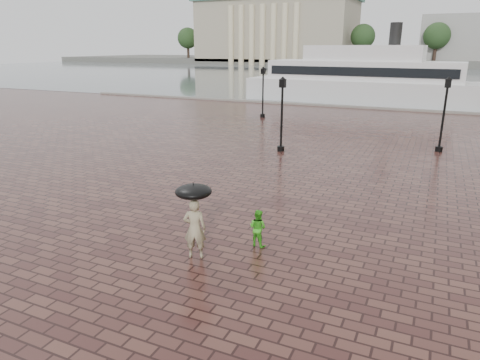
# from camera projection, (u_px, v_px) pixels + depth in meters

# --- Properties ---
(ground) EXTENTS (300.00, 300.00, 0.00)m
(ground) POSITION_uv_depth(u_px,v_px,m) (345.00, 224.00, 15.70)
(ground) COLOR #351A18
(ground) RESTS_ON ground
(harbour_water) EXTENTS (240.00, 240.00, 0.00)m
(harbour_water) POSITION_uv_depth(u_px,v_px,m) (428.00, 76.00, 95.56)
(harbour_water) COLOR #4D575E
(harbour_water) RESTS_ON ground
(quay_edge) EXTENTS (80.00, 0.60, 0.30)m
(quay_edge) POSITION_uv_depth(u_px,v_px,m) (408.00, 111.00, 43.48)
(quay_edge) COLOR slate
(quay_edge) RESTS_ON ground
(far_shore) EXTENTS (300.00, 60.00, 2.00)m
(far_shore) POSITION_uv_depth(u_px,v_px,m) (435.00, 62.00, 154.29)
(far_shore) COLOR #4C4C47
(far_shore) RESTS_ON ground
(museum) EXTENTS (57.00, 32.50, 26.00)m
(museum) POSITION_uv_depth(u_px,v_px,m) (278.00, 25.00, 158.91)
(museum) COLOR gray
(museum) RESTS_ON ground
(far_trees) EXTENTS (188.00, 8.00, 13.50)m
(far_trees) POSITION_uv_depth(u_px,v_px,m) (437.00, 36.00, 132.68)
(far_trees) COLOR #2D2119
(far_trees) RESTS_ON ground
(street_lamps) EXTENTS (15.44, 12.44, 4.40)m
(street_lamps) POSITION_uv_depth(u_px,v_px,m) (320.00, 104.00, 30.30)
(street_lamps) COLOR black
(street_lamps) RESTS_ON ground
(adult_pedestrian) EXTENTS (0.81, 0.67, 1.89)m
(adult_pedestrian) POSITION_uv_depth(u_px,v_px,m) (195.00, 229.00, 12.99)
(adult_pedestrian) COLOR tan
(adult_pedestrian) RESTS_ON ground
(child_pedestrian) EXTENTS (0.68, 0.57, 1.24)m
(child_pedestrian) POSITION_uv_depth(u_px,v_px,m) (258.00, 228.00, 13.86)
(child_pedestrian) COLOR green
(child_pedestrian) RESTS_ON ground
(ferry_near) EXTENTS (26.96, 7.75, 8.75)m
(ferry_near) POSITION_uv_depth(u_px,v_px,m) (362.00, 79.00, 49.28)
(ferry_near) COLOR silver
(ferry_near) RESTS_ON ground
(umbrella) EXTENTS (1.10, 1.10, 1.20)m
(umbrella) POSITION_uv_depth(u_px,v_px,m) (193.00, 192.00, 12.63)
(umbrella) COLOR black
(umbrella) RESTS_ON ground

